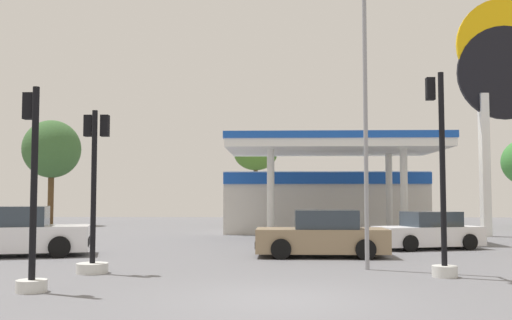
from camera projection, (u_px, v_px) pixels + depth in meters
ground_plane at (280, 299)px, 11.15m from camera, size 90.00×90.00×0.00m
gas_station at (324, 195)px, 31.63m from camera, size 10.74×11.72×4.70m
station_pole_sign at (505, 83)px, 29.31m from camera, size 4.78×0.56×12.06m
car_1 at (322, 236)px, 19.11m from camera, size 4.31×2.01×1.53m
car_2 at (17, 233)px, 19.33m from camera, size 4.95×3.09×1.65m
car_3 at (429, 232)px, 21.96m from camera, size 4.24×2.70×1.41m
traffic_signal_0 at (94, 217)px, 15.08m from camera, size 0.81×0.81×4.23m
traffic_signal_1 at (442, 202)px, 14.36m from camera, size 0.63×0.66×5.08m
traffic_signal_2 at (32, 218)px, 12.12m from camera, size 0.64×0.67×4.29m
tree_0 at (52, 149)px, 40.07m from camera, size 3.93×3.93×7.26m
tree_1 at (256, 153)px, 39.08m from camera, size 2.94×2.94×6.12m
corner_streetlamp at (366, 97)px, 15.82m from camera, size 0.24×1.48×7.93m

